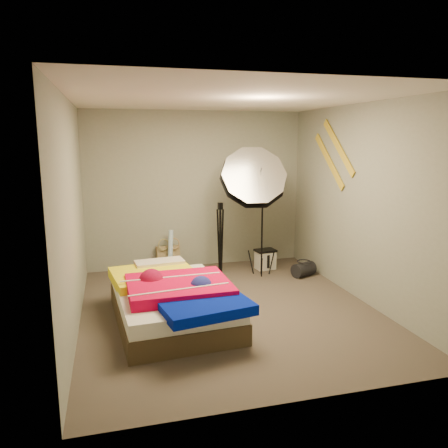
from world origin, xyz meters
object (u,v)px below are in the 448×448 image
object	(u,v)px
tote_bag	(168,257)
bed	(173,300)
duffel_bag	(304,269)
camera_tripod	(220,234)
camera_case	(265,260)
wrapping_roll	(170,251)
photo_umbrella	(253,180)

from	to	relation	value
tote_bag	bed	distance (m)	2.10
duffel_bag	camera_tripod	size ratio (longest dim) A/B	0.31
camera_case	bed	bearing A→B (deg)	-143.05
wrapping_roll	photo_umbrella	distance (m)	1.74
camera_case	photo_umbrella	xyz separation A→B (m)	(-0.34, -0.35, 1.33)
bed	photo_umbrella	world-z (taller)	photo_umbrella
bed	tote_bag	bearing A→B (deg)	83.97
wrapping_roll	camera_case	bearing A→B (deg)	-10.36
wrapping_roll	bed	size ratio (longest dim) A/B	0.33
duffel_bag	wrapping_roll	bearing A→B (deg)	135.68
wrapping_roll	camera_case	distance (m)	1.52
photo_umbrella	camera_tripod	distance (m)	0.97
wrapping_roll	camera_tripod	world-z (taller)	camera_tripod
tote_bag	photo_umbrella	distance (m)	1.90
camera_case	camera_tripod	size ratio (longest dim) A/B	0.26
camera_case	duffel_bag	bearing A→B (deg)	-57.14
tote_bag	duffel_bag	bearing A→B (deg)	-32.08
camera_case	bed	distance (m)	2.41
duffel_bag	photo_umbrella	size ratio (longest dim) A/B	0.17
photo_umbrella	camera_tripod	xyz separation A→B (m)	(-0.43, 0.23, -0.83)
tote_bag	camera_case	xyz separation A→B (m)	(1.51, -0.41, -0.04)
bed	camera_tripod	size ratio (longest dim) A/B	1.77
wrapping_roll	camera_case	world-z (taller)	wrapping_roll
camera_case	duffel_bag	distance (m)	0.68
tote_bag	duffel_bag	distance (m)	2.15
camera_tripod	tote_bag	bearing A→B (deg)	143.97
tote_bag	camera_tripod	xyz separation A→B (m)	(0.73, -0.53, 0.46)
camera_case	photo_umbrella	bearing A→B (deg)	-141.40
camera_case	photo_umbrella	size ratio (longest dim) A/B	0.14
wrapping_roll	duffel_bag	distance (m)	2.09
wrapping_roll	bed	bearing A→B (deg)	-96.99
tote_bag	camera_case	bearing A→B (deg)	-21.80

